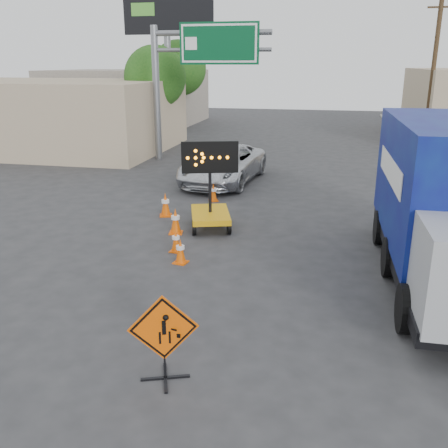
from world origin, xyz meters
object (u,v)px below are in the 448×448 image
(arrow_board, at_px, (210,209))
(box_truck, at_px, (446,212))
(construction_sign, at_px, (164,336))
(pickup_truck, at_px, (223,164))

(arrow_board, bearing_deg, box_truck, -40.60)
(construction_sign, height_order, arrow_board, arrow_board)
(pickup_truck, height_order, box_truck, box_truck)
(construction_sign, distance_m, pickup_truck, 14.31)
(arrow_board, relative_size, pickup_truck, 0.48)
(construction_sign, distance_m, arrow_board, 7.99)
(arrow_board, height_order, box_truck, box_truck)
(construction_sign, xyz_separation_m, pickup_truck, (-2.16, 14.15, -0.01))
(arrow_board, xyz_separation_m, box_truck, (6.29, -2.71, 1.08))
(pickup_truck, bearing_deg, box_truck, -45.12)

